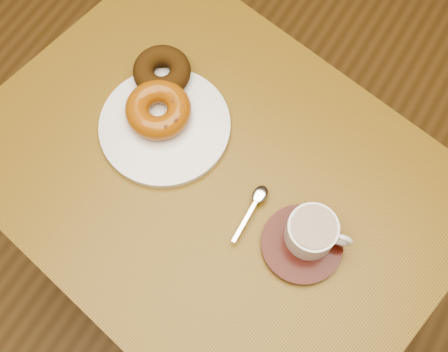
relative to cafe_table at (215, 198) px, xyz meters
The scene contains 8 objects.
ground 0.77m from the cafe_table, 121.73° to the right, with size 6.00×6.00×0.00m, color brown.
cafe_table is the anchor object (origin of this frame).
donut_plate 0.18m from the cafe_table, 165.89° to the left, with size 0.23×0.23×0.01m, color silver.
donut_cinnamon 0.26m from the cafe_table, 148.42° to the left, with size 0.10×0.10×0.04m, color #38210B.
donut_caramel 0.21m from the cafe_table, 163.78° to the left, with size 0.15×0.15×0.04m.
saucer 0.23m from the cafe_table, ahead, with size 0.13×0.13×0.01m, color #320B06.
coffee_cup 0.26m from the cafe_table, ahead, with size 0.11×0.08×0.06m.
teaspoon 0.17m from the cafe_table, ahead, with size 0.02×0.11×0.01m.
Camera 1 is at (0.42, 0.06, 1.67)m, focal length 45.00 mm.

